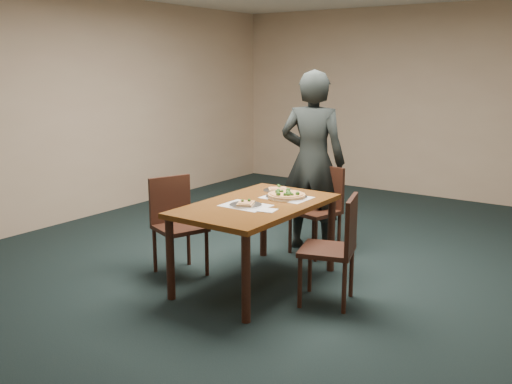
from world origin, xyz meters
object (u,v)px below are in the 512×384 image
Objects in this scene: chair_right at (337,244)px; diner at (313,161)px; pizza_pan at (286,195)px; chair_far at (320,204)px; chair_left at (176,219)px; dining_table at (256,213)px; slice_plate_far at (278,190)px; slice_plate_near at (246,204)px.

diner reaches higher than chair_right.
chair_right is 2.40× the size of pizza_pan.
chair_far is 1.00× the size of chair_left.
chair_right is at bearing 1.89° from dining_table.
chair_far and chair_left have the same top height.
diner reaches higher than chair_far.
chair_far is at bearing 140.71° from diner.
chair_left is at bearing -109.17° from chair_far.
dining_table is at bearing -77.77° from slice_plate_far.
chair_left is at bearing -176.81° from slice_plate_near.
dining_table is 1.24m from diner.
chair_left and chair_right have the same top height.
chair_far is 0.66m from slice_plate_far.
pizza_pan is at bearing -40.79° from chair_left.
chair_left is 3.25× the size of slice_plate_near.
diner is 6.76× the size of slice_plate_far.
chair_right is at bearing -62.57° from chair_left.
pizza_pan is 1.36× the size of slice_plate_near.
slice_plate_far is at bearing 76.00° from diner.
slice_plate_far is at bearing -24.02° from chair_left.
chair_left is 2.40× the size of pizza_pan.
diner reaches higher than slice_plate_far.
diner reaches higher than pizza_pan.
chair_right is 0.78m from pizza_pan.
slice_plate_near is (-0.02, -0.13, 0.11)m from dining_table.
slice_plate_far is (-0.00, -0.66, -0.18)m from diner.
slice_plate_near is (-0.80, -0.15, 0.25)m from chair_right.
diner is at bearing 89.82° from slice_plate_far.
diner is (-0.90, 1.17, 0.43)m from chair_right.
dining_table is 0.55m from slice_plate_far.
diner is at bearing -6.39° from chair_left.
slice_plate_far is (-0.14, -0.60, 0.25)m from chair_far.
diner is 4.98× the size of pizza_pan.
dining_table is at bearing -57.64° from chair_left.
chair_right is 1.54m from diner.
dining_table is 5.36× the size of slice_plate_far.
chair_right reaches higher than dining_table.
chair_far is at bearing 88.60° from dining_table.
pizza_pan is at bearing -41.93° from slice_plate_far.
chair_far is at bearing -12.19° from chair_left.
chair_right is at bearing 10.77° from slice_plate_near.
diner is at bearing 94.03° from slice_plate_near.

